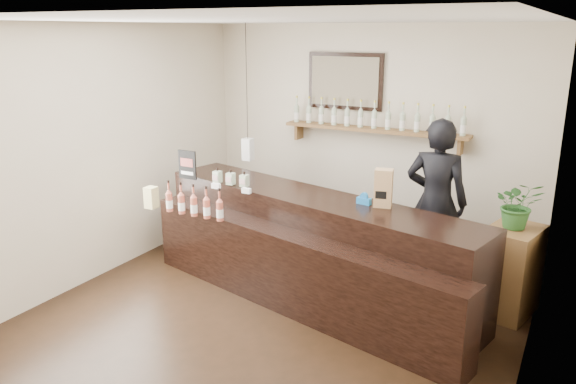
# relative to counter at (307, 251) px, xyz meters

# --- Properties ---
(ground) EXTENTS (5.00, 5.00, 0.00)m
(ground) POSITION_rel_counter_xyz_m (-0.06, -0.56, -0.50)
(ground) COLOR black
(ground) RESTS_ON ground
(room_shell) EXTENTS (5.00, 5.00, 5.00)m
(room_shell) POSITION_rel_counter_xyz_m (-0.06, -0.56, 1.21)
(room_shell) COLOR beige
(room_shell) RESTS_ON ground
(back_wall_decor) EXTENTS (2.66, 0.96, 1.69)m
(back_wall_decor) POSITION_rel_counter_xyz_m (-0.21, 1.81, 1.26)
(back_wall_decor) COLOR brown
(back_wall_decor) RESTS_ON ground
(counter) EXTENTS (3.84, 1.87, 1.23)m
(counter) POSITION_rel_counter_xyz_m (0.00, 0.00, 0.00)
(counter) COLOR black
(counter) RESTS_ON ground
(promo_sign) EXTENTS (0.24, 0.02, 0.33)m
(promo_sign) POSITION_rel_counter_xyz_m (-1.57, 0.07, 0.73)
(promo_sign) COLOR black
(promo_sign) RESTS_ON counter
(paper_bag) EXTENTS (0.19, 0.16, 0.37)m
(paper_bag) POSITION_rel_counter_xyz_m (0.76, 0.13, 0.75)
(paper_bag) COLOR #A1714D
(paper_bag) RESTS_ON counter
(tape_dispenser) EXTENTS (0.15, 0.07, 0.12)m
(tape_dispenser) POSITION_rel_counter_xyz_m (0.57, 0.11, 0.61)
(tape_dispenser) COLOR #1761A5
(tape_dispenser) RESTS_ON counter
(side_cabinet) EXTENTS (0.57, 0.70, 0.89)m
(side_cabinet) POSITION_rel_counter_xyz_m (1.94, 0.59, -0.05)
(side_cabinet) COLOR brown
(side_cabinet) RESTS_ON ground
(potted_plant) EXTENTS (0.51, 0.47, 0.47)m
(potted_plant) POSITION_rel_counter_xyz_m (1.94, 0.59, 0.63)
(potted_plant) COLOR #295A24
(potted_plant) RESTS_ON side_cabinet
(shopkeeper) EXTENTS (0.77, 0.52, 2.08)m
(shopkeeper) POSITION_rel_counter_xyz_m (1.07, 0.99, 0.54)
(shopkeeper) COLOR black
(shopkeeper) RESTS_ON ground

